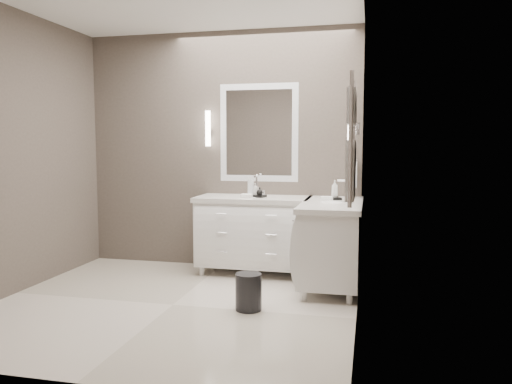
% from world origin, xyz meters
% --- Properties ---
extents(floor, '(3.20, 3.00, 0.01)m').
position_xyz_m(floor, '(0.00, 0.00, -0.01)').
color(floor, silver).
rests_on(floor, ground).
extents(wall_back, '(3.20, 0.01, 2.70)m').
position_xyz_m(wall_back, '(0.00, 1.50, 1.35)').
color(wall_back, '#4D443D').
rests_on(wall_back, floor).
extents(wall_front, '(3.20, 0.01, 2.70)m').
position_xyz_m(wall_front, '(0.00, -1.50, 1.35)').
color(wall_front, '#4D443D').
rests_on(wall_front, floor).
extents(wall_left, '(0.01, 3.00, 2.70)m').
position_xyz_m(wall_left, '(-1.60, 0.00, 1.35)').
color(wall_left, '#4D443D').
rests_on(wall_left, floor).
extents(wall_right, '(0.01, 3.00, 2.70)m').
position_xyz_m(wall_right, '(1.60, 0.00, 1.35)').
color(wall_right, '#4D443D').
rests_on(wall_right, floor).
extents(vanity_back, '(1.24, 0.59, 0.97)m').
position_xyz_m(vanity_back, '(0.45, 1.23, 0.49)').
color(vanity_back, white).
rests_on(vanity_back, floor).
extents(vanity_right, '(0.59, 1.24, 0.97)m').
position_xyz_m(vanity_right, '(1.33, 0.90, 0.49)').
color(vanity_right, white).
rests_on(vanity_right, floor).
extents(mirror_back, '(0.90, 0.02, 1.10)m').
position_xyz_m(mirror_back, '(0.45, 1.49, 1.55)').
color(mirror_back, white).
rests_on(mirror_back, wall_back).
extents(mirror_right, '(0.02, 0.90, 1.10)m').
position_xyz_m(mirror_right, '(1.59, 0.80, 1.55)').
color(mirror_right, white).
rests_on(mirror_right, wall_right).
extents(sconce_back, '(0.06, 0.06, 0.40)m').
position_xyz_m(sconce_back, '(-0.13, 1.43, 1.59)').
color(sconce_back, white).
rests_on(sconce_back, wall_back).
extents(sconce_right, '(0.06, 0.06, 0.40)m').
position_xyz_m(sconce_right, '(1.53, 0.22, 1.59)').
color(sconce_right, white).
rests_on(sconce_right, wall_right).
extents(towel_bar_corner, '(0.03, 0.22, 0.30)m').
position_xyz_m(towel_bar_corner, '(1.54, 1.36, 1.12)').
color(towel_bar_corner, white).
rests_on(towel_bar_corner, wall_right).
extents(towel_ladder, '(0.06, 0.58, 0.90)m').
position_xyz_m(towel_ladder, '(1.55, -0.40, 1.39)').
color(towel_ladder, white).
rests_on(towel_ladder, wall_right).
extents(waste_bin, '(0.23, 0.23, 0.32)m').
position_xyz_m(waste_bin, '(0.69, 0.02, 0.16)').
color(waste_bin, black).
rests_on(waste_bin, floor).
extents(amenity_tray_back, '(0.19, 0.16, 0.02)m').
position_xyz_m(amenity_tray_back, '(0.50, 1.20, 0.86)').
color(amenity_tray_back, black).
rests_on(amenity_tray_back, vanity_back).
extents(amenity_tray_right, '(0.16, 0.19, 0.02)m').
position_xyz_m(amenity_tray_right, '(1.33, 1.15, 0.86)').
color(amenity_tray_right, black).
rests_on(amenity_tray_right, vanity_right).
extents(water_bottle, '(0.08, 0.08, 0.19)m').
position_xyz_m(water_bottle, '(0.42, 1.20, 0.95)').
color(water_bottle, silver).
rests_on(water_bottle, vanity_back).
extents(soap_bottle_a, '(0.06, 0.07, 0.13)m').
position_xyz_m(soap_bottle_a, '(0.47, 1.22, 0.94)').
color(soap_bottle_a, white).
rests_on(soap_bottle_a, amenity_tray_back).
extents(soap_bottle_b, '(0.07, 0.07, 0.09)m').
position_xyz_m(soap_bottle_b, '(0.53, 1.17, 0.92)').
color(soap_bottle_b, black).
rests_on(soap_bottle_b, amenity_tray_back).
extents(soap_bottle_c, '(0.08, 0.08, 0.18)m').
position_xyz_m(soap_bottle_c, '(1.33, 1.15, 0.96)').
color(soap_bottle_c, white).
rests_on(soap_bottle_c, amenity_tray_right).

